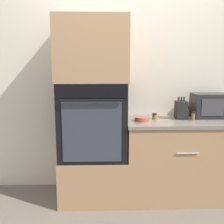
{
  "coord_description": "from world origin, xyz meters",
  "views": [
    {
      "loc": [
        -0.23,
        -2.44,
        1.46
      ],
      "look_at": [
        -0.16,
        0.21,
        0.98
      ],
      "focal_mm": 42.0,
      "sensor_mm": 36.0,
      "label": 1
    }
  ],
  "objects_px": {
    "bowl": "(142,119)",
    "condiment_jar_near": "(155,116)",
    "condiment_jar_far": "(193,116)",
    "condiment_jar_mid": "(187,111)",
    "knife_block": "(181,110)",
    "microwave": "(210,105)",
    "wall_oven": "(93,119)"
  },
  "relations": [
    {
      "from": "bowl",
      "to": "condiment_jar_near",
      "type": "relative_size",
      "value": 2.39
    },
    {
      "from": "microwave",
      "to": "condiment_jar_near",
      "type": "distance_m",
      "value": 0.65
    },
    {
      "from": "bowl",
      "to": "condiment_jar_far",
      "type": "relative_size",
      "value": 1.59
    },
    {
      "from": "bowl",
      "to": "condiment_jar_near",
      "type": "height_order",
      "value": "condiment_jar_near"
    },
    {
      "from": "bowl",
      "to": "condiment_jar_mid",
      "type": "xyz_separation_m",
      "value": [
        0.55,
        0.25,
        0.04
      ]
    },
    {
      "from": "knife_block",
      "to": "condiment_jar_far",
      "type": "xyz_separation_m",
      "value": [
        0.11,
        -0.07,
        -0.05
      ]
    },
    {
      "from": "condiment_jar_near",
      "to": "condiment_jar_far",
      "type": "distance_m",
      "value": 0.41
    },
    {
      "from": "knife_block",
      "to": "condiment_jar_far",
      "type": "height_order",
      "value": "knife_block"
    },
    {
      "from": "microwave",
      "to": "condiment_jar_near",
      "type": "xyz_separation_m",
      "value": [
        -0.63,
        -0.07,
        -0.1
      ]
    },
    {
      "from": "knife_block",
      "to": "condiment_jar_far",
      "type": "distance_m",
      "value": 0.14
    },
    {
      "from": "wall_oven",
      "to": "bowl",
      "type": "relative_size",
      "value": 5.21
    },
    {
      "from": "wall_oven",
      "to": "condiment_jar_near",
      "type": "distance_m",
      "value": 0.67
    },
    {
      "from": "wall_oven",
      "to": "bowl",
      "type": "bearing_deg",
      "value": -5.39
    },
    {
      "from": "knife_block",
      "to": "bowl",
      "type": "relative_size",
      "value": 1.58
    },
    {
      "from": "knife_block",
      "to": "condiment_jar_near",
      "type": "height_order",
      "value": "knife_block"
    },
    {
      "from": "condiment_jar_near",
      "to": "condiment_jar_far",
      "type": "height_order",
      "value": "condiment_jar_far"
    },
    {
      "from": "condiment_jar_near",
      "to": "condiment_jar_mid",
      "type": "bearing_deg",
      "value": 21.54
    },
    {
      "from": "wall_oven",
      "to": "condiment_jar_far",
      "type": "height_order",
      "value": "wall_oven"
    },
    {
      "from": "bowl",
      "to": "condiment_jar_mid",
      "type": "relative_size",
      "value": 1.3
    },
    {
      "from": "wall_oven",
      "to": "microwave",
      "type": "height_order",
      "value": "wall_oven"
    },
    {
      "from": "condiment_jar_far",
      "to": "microwave",
      "type": "bearing_deg",
      "value": 31.56
    },
    {
      "from": "microwave",
      "to": "bowl",
      "type": "bearing_deg",
      "value": -168.06
    },
    {
      "from": "condiment_jar_near",
      "to": "condiment_jar_mid",
      "type": "height_order",
      "value": "condiment_jar_mid"
    },
    {
      "from": "condiment_jar_far",
      "to": "condiment_jar_near",
      "type": "bearing_deg",
      "value": 170.08
    },
    {
      "from": "condiment_jar_mid",
      "to": "bowl",
      "type": "bearing_deg",
      "value": -155.67
    },
    {
      "from": "knife_block",
      "to": "wall_oven",
      "type": "bearing_deg",
      "value": -177.38
    },
    {
      "from": "wall_oven",
      "to": "condiment_jar_near",
      "type": "relative_size",
      "value": 12.46
    },
    {
      "from": "microwave",
      "to": "condiment_jar_far",
      "type": "distance_m",
      "value": 0.29
    },
    {
      "from": "microwave",
      "to": "condiment_jar_mid",
      "type": "relative_size",
      "value": 3.29
    },
    {
      "from": "microwave",
      "to": "bowl",
      "type": "distance_m",
      "value": 0.81
    },
    {
      "from": "wall_oven",
      "to": "condiment_jar_near",
      "type": "bearing_deg",
      "value": 3.67
    },
    {
      "from": "condiment_jar_near",
      "to": "knife_block",
      "type": "bearing_deg",
      "value": 0.17
    }
  ]
}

